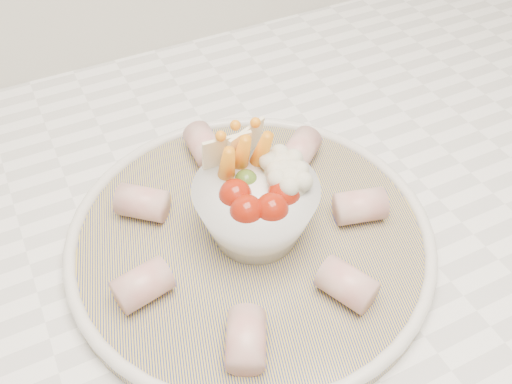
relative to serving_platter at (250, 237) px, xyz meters
name	(u,v)px	position (x,y,z in m)	size (l,w,h in m)	color
serving_platter	(250,237)	(0.00, 0.00, 0.00)	(0.42, 0.42, 0.02)	navy
veggie_bowl	(257,203)	(0.01, 0.00, 0.04)	(0.11, 0.11, 0.10)	silver
cured_meat_rolls	(249,223)	(0.00, 0.00, 0.02)	(0.27, 0.28, 0.03)	#B95954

